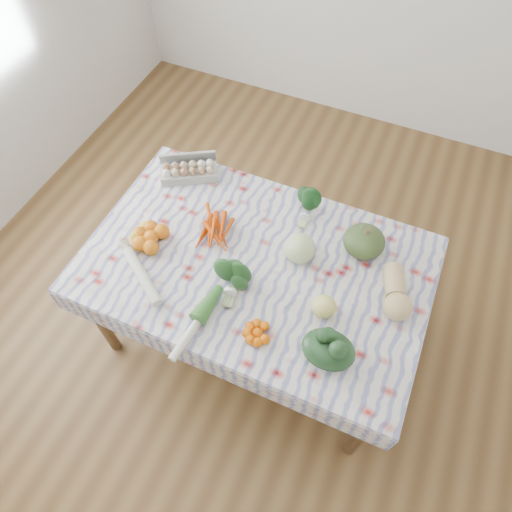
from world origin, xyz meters
The scene contains 16 objects.
ground centered at (0.00, 0.00, 0.00)m, with size 4.50×4.50×0.00m, color brown.
dining_table centered at (0.00, 0.00, 0.68)m, with size 1.60×1.00×0.75m.
tablecloth centered at (0.00, 0.00, 0.76)m, with size 1.66×1.06×0.01m, color silver.
egg_carton centered at (-0.56, 0.37, 0.80)m, with size 0.31×0.12×0.08m, color #AFAFA9.
carrot_bunch centered at (-0.25, 0.08, 0.78)m, with size 0.24×0.22×0.04m, color #CB3F04.
kale_bunch centered at (0.12, 0.38, 0.83)m, with size 0.15×0.13×0.13m, color #133B15.
kabocha_squash centered at (0.45, 0.29, 0.83)m, with size 0.20×0.20×0.13m, color #3C5025.
cabbage centered at (0.18, 0.11, 0.84)m, with size 0.15×0.15×0.15m, color #C4DA91.
butternut_squash centered at (0.66, 0.07, 0.82)m, with size 0.12×0.27×0.12m, color tan.
orange_cluster centered at (-0.53, -0.10, 0.80)m, with size 0.24×0.24×0.08m, color orange.
broccoli centered at (-0.04, -0.17, 0.82)m, with size 0.15×0.15×0.11m, color #1E4D1D.
mandarin_cluster centered at (0.16, -0.34, 0.79)m, with size 0.15×0.15×0.05m, color #F16505.
grapefruit centered at (0.38, -0.12, 0.82)m, with size 0.11×0.11×0.11m, color #EBE06E.
spinach_bag centered at (0.47, -0.31, 0.81)m, with size 0.23×0.18×0.10m, color #163118.
daikon centered at (-0.45, -0.30, 0.79)m, with size 0.05×0.05×0.36m, color silver.
leek centered at (-0.11, -0.41, 0.78)m, with size 0.04×0.04×0.38m, color silver.
Camera 1 is at (0.49, -1.11, 2.61)m, focal length 32.00 mm.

